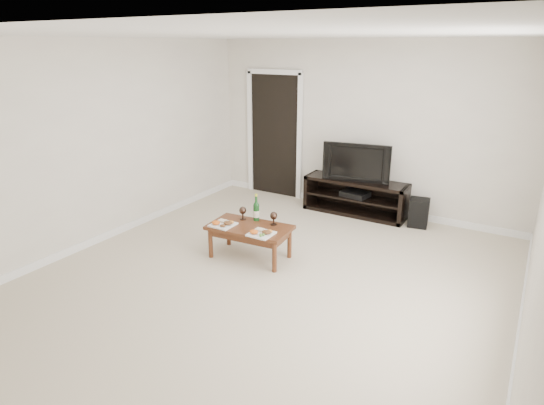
{
  "coord_description": "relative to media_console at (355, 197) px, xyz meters",
  "views": [
    {
      "loc": [
        2.37,
        -3.91,
        2.51
      ],
      "look_at": [
        -0.3,
        0.55,
        0.7
      ],
      "focal_mm": 30.0,
      "sensor_mm": 36.0,
      "label": 1
    }
  ],
  "objects": [
    {
      "name": "ceiling",
      "position": [
        -0.05,
        -2.5,
        2.35
      ],
      "size": [
        5.0,
        5.5,
        0.04
      ],
      "primitive_type": "cube",
      "color": "white",
      "rests_on": "back_wall"
    },
    {
      "name": "goblet_right",
      "position": [
        -0.31,
        -1.96,
        0.23
      ],
      "size": [
        0.09,
        0.09,
        0.17
      ],
      "primitive_type": null,
      "color": "#35241D",
      "rests_on": "coffee_table"
    },
    {
      "name": "coffee_table",
      "position": [
        -0.55,
        -2.14,
        -0.07
      ],
      "size": [
        1.04,
        0.62,
        0.42
      ],
      "primitive_type": "cube",
      "rotation": [
        0.0,
        0.0,
        0.08
      ],
      "color": "#542B17",
      "rests_on": "ground"
    },
    {
      "name": "plate_right",
      "position": [
        -0.28,
        -2.29,
        0.18
      ],
      "size": [
        0.27,
        0.27,
        0.07
      ],
      "primitive_type": "cube",
      "color": "white",
      "rests_on": "coffee_table"
    },
    {
      "name": "wine_bottle",
      "position": [
        -0.58,
        -1.94,
        0.32
      ],
      "size": [
        0.07,
        0.07,
        0.35
      ],
      "primitive_type": "cylinder",
      "color": "#103C15",
      "rests_on": "coffee_table"
    },
    {
      "name": "media_console",
      "position": [
        0.0,
        0.0,
        0.0
      ],
      "size": [
        1.58,
        0.45,
        0.55
      ],
      "primitive_type": "cube",
      "color": "black",
      "rests_on": "ground"
    },
    {
      "name": "goblet_left",
      "position": [
        -0.74,
        -2.0,
        0.23
      ],
      "size": [
        0.09,
        0.09,
        0.17
      ],
      "primitive_type": null,
      "color": "#35241D",
      "rests_on": "coffee_table"
    },
    {
      "name": "subwoofer",
      "position": [
        0.98,
        -0.01,
        -0.07
      ],
      "size": [
        0.31,
        0.31,
        0.41
      ],
      "primitive_type": "cube",
      "rotation": [
        0.0,
        0.0,
        0.16
      ],
      "color": "black",
      "rests_on": "ground"
    },
    {
      "name": "plate_left",
      "position": [
        -0.84,
        -2.29,
        0.18
      ],
      "size": [
        0.27,
        0.27,
        0.07
      ],
      "primitive_type": "cube",
      "color": "white",
      "rests_on": "coffee_table"
    },
    {
      "name": "av_receiver",
      "position": [
        -0.0,
        -0.01,
        0.05
      ],
      "size": [
        0.44,
        0.36,
        0.08
      ],
      "primitive_type": "cube",
      "rotation": [
        0.0,
        0.0,
        -0.16
      ],
      "color": "black",
      "rests_on": "media_console"
    },
    {
      "name": "floor",
      "position": [
        -0.05,
        -2.5,
        -0.28
      ],
      "size": [
        5.5,
        5.5,
        0.0
      ],
      "primitive_type": "plane",
      "color": "beige",
      "rests_on": "ground"
    },
    {
      "name": "television",
      "position": [
        0.0,
        0.0,
        0.57
      ],
      "size": [
        1.02,
        0.31,
        0.58
      ],
      "primitive_type": "imported",
      "rotation": [
        0.0,
        0.0,
        0.17
      ],
      "color": "black",
      "rests_on": "media_console"
    },
    {
      "name": "doorway",
      "position": [
        -1.6,
        0.24,
        0.75
      ],
      "size": [
        0.9,
        0.02,
        2.05
      ],
      "primitive_type": "cube",
      "color": "black",
      "rests_on": "ground"
    },
    {
      "name": "back_wall",
      "position": [
        -0.05,
        0.27,
        1.02
      ],
      "size": [
        5.0,
        0.04,
        2.6
      ],
      "primitive_type": "cube",
      "color": "beige",
      "rests_on": "ground"
    }
  ]
}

